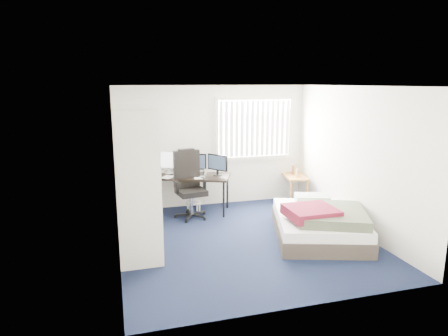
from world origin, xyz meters
name	(u,v)px	position (x,y,z in m)	size (l,w,h in m)	color
ground	(244,240)	(0.00, 0.00, 0.00)	(4.20, 4.20, 0.00)	black
room_shell	(245,150)	(0.00, 0.00, 1.51)	(4.20, 4.20, 4.20)	silver
window_assembly	(255,128)	(0.90, 2.04, 1.60)	(1.72, 0.09, 1.32)	white
closet	(137,162)	(-1.67, 0.27, 1.35)	(0.64, 1.84, 2.22)	beige
desk	(192,174)	(-0.53, 1.75, 0.77)	(1.66, 1.24, 1.20)	black
office_chair	(190,191)	(-0.63, 1.42, 0.50)	(0.70, 0.70, 1.31)	black
footstool	(194,205)	(-0.52, 1.61, 0.17)	(0.29, 0.24, 0.22)	white
nightstand	(294,178)	(1.75, 1.80, 0.52)	(0.57, 0.92, 0.77)	brown
bed	(320,222)	(1.25, -0.24, 0.27)	(1.89, 2.19, 0.62)	#3A322A
pine_box	(144,248)	(-1.65, -0.23, 0.15)	(0.40, 0.30, 0.30)	tan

